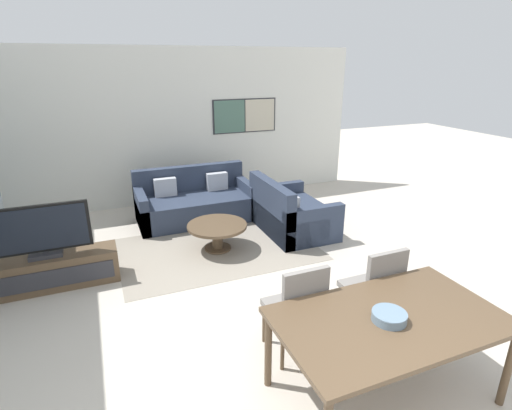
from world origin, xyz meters
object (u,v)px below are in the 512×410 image
tv_console (49,272)px  television (42,232)px  dining_chair_left (298,306)px  fruit_bowl (389,316)px  coffee_table (217,231)px  dining_chair_centre (376,286)px  sofa_side (289,215)px  sofa_main (195,203)px  dining_table (389,324)px

tv_console → television: (-0.00, 0.00, 0.51)m
dining_chair_left → fruit_bowl: size_ratio=3.63×
coffee_table → dining_chair_centre: size_ratio=0.89×
sofa_side → fruit_bowl: bearing=165.7°
tv_console → sofa_main: bearing=35.5°
dining_table → sofa_main: bearing=95.8°
dining_chair_centre → tv_console: bearing=144.4°
television → sofa_main: size_ratio=0.55×
television → sofa_main: bearing=35.5°
tv_console → dining_chair_centre: (3.00, -2.15, 0.33)m
coffee_table → dining_table: dining_table is taller
sofa_main → dining_chair_centre: dining_chair_centre is taller
tv_console → dining_chair_left: bearing=-45.0°
tv_console → dining_table: 3.86m
television → dining_chair_centre: 3.70m
television → fruit_bowl: television is taller
sofa_side → dining_table: 3.35m
coffee_table → fruit_bowl: 3.13m
sofa_main → dining_chair_centre: (0.86, -3.68, 0.25)m
coffee_table → dining_chair_left: size_ratio=0.89×
sofa_main → dining_chair_centre: size_ratio=2.03×
sofa_side → coffee_table: bearing=99.0°
dining_chair_left → television: bearing=135.0°
sofa_main → dining_chair_centre: bearing=-76.8°
coffee_table → fruit_bowl: fruit_bowl is taller
tv_console → sofa_main: sofa_main is taller
dining_chair_centre → fruit_bowl: (-0.46, -0.70, 0.25)m
television → dining_table: 3.83m
coffee_table → fruit_bowl: size_ratio=3.25×
sofa_side → fruit_bowl: sofa_side is taller
tv_console → dining_chair_centre: dining_chair_centre is taller
dining_chair_centre → fruit_bowl: 0.88m
coffee_table → dining_table: (0.44, -3.04, 0.38)m
tv_console → coffee_table: tv_console is taller
sofa_main → dining_table: sofa_main is taller
dining_chair_centre → fruit_bowl: size_ratio=3.63×
television → sofa_side: (3.37, 0.41, -0.44)m
coffee_table → dining_chair_centre: bearing=-69.9°
tv_console → television: 0.51m
sofa_main → dining_chair_left: dining_chair_left is taller
television → sofa_side: size_ratio=0.76×
coffee_table → fruit_bowl: bearing=-82.6°
sofa_side → dining_chair_left: bearing=154.7°
television → dining_chair_left: television is taller
tv_console → sofa_side: 3.40m
television → dining_chair_centre: television is taller
sofa_main → dining_table: bearing=-84.2°
television → sofa_main: (2.14, 1.53, -0.44)m
sofa_main → coffee_table: size_ratio=2.27×
tv_console → dining_chair_left: size_ratio=1.65×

